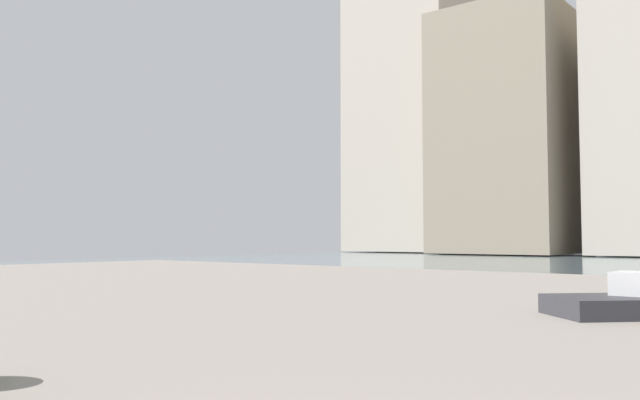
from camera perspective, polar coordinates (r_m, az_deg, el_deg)
The scene contains 2 objects.
building_annex at distance 69.09m, azimuth 16.26°, elevation 5.56°, with size 12.49×13.19×24.10m.
building_highrise at distance 77.76m, azimuth 8.05°, elevation 8.11°, with size 13.06×10.45×33.83m.
Camera 1 is at (-0.78, 1.49, 1.49)m, focal length 36.50 mm.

